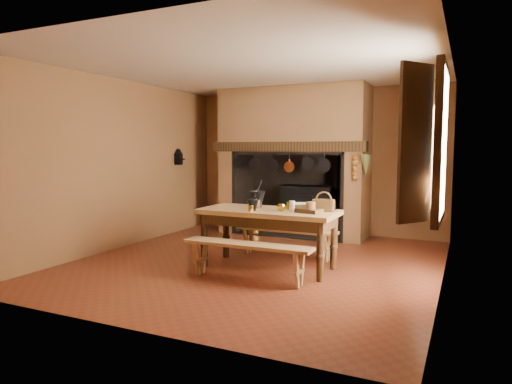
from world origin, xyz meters
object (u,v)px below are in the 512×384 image
Objects in this scene: iron_range at (308,209)px; work_table at (268,219)px; coffee_grinder at (255,204)px; mixing_bowl at (303,206)px; bench_front at (247,253)px; wicker_basket at (324,205)px.

iron_range reaches higher than work_table.
mixing_bowl is at bearing 45.29° from coffee_grinder.
bench_front is (0.00, -0.67, -0.33)m from work_table.
mixing_bowl is at bearing 67.28° from bench_front.
work_table is 10.81× the size of coffee_grinder.
bench_front is at bearing -136.34° from wicker_basket.
wicker_basket reaches higher than mixing_bowl.
mixing_bowl reaches higher than bench_front.
work_table is 6.20× the size of mixing_bowl.
wicker_basket is (0.73, 0.17, 0.22)m from work_table.
iron_range is at bearing 106.82° from mixing_bowl.
bench_front is (0.32, -3.34, -0.13)m from iron_range.
bench_front is 5.55× the size of mixing_bowl.
work_table is at bearing 90.00° from bench_front.
wicker_basket is at bearing 13.28° from work_table.
coffee_grinder is 0.68m from mixing_bowl.
coffee_grinder is 0.57× the size of mixing_bowl.
wicker_basket reaches higher than bench_front.
iron_range is 0.95× the size of bench_front.
mixing_bowl is (0.40, 0.30, 0.17)m from work_table.
iron_range is 3.36m from bench_front.
coffee_grinder is (-0.23, 0.04, 0.20)m from work_table.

